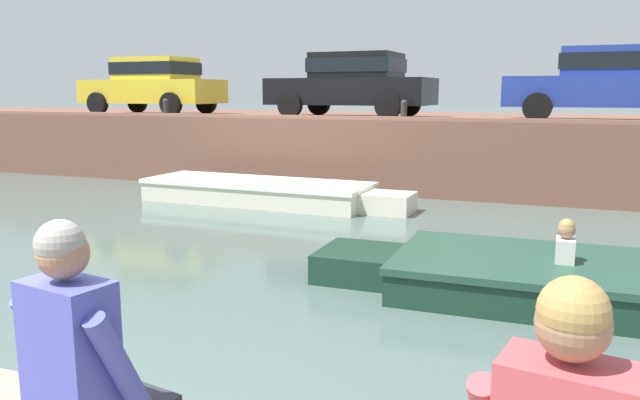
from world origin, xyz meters
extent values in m
plane|color=#4C605B|center=(0.00, 5.49, 0.00)|extent=(400.00, 400.00, 0.00)
cube|color=brown|center=(0.00, 13.97, 0.84)|extent=(60.00, 6.00, 1.67)
cube|color=#925F4C|center=(0.00, 11.09, 1.71)|extent=(60.00, 0.24, 0.08)
cube|color=silver|center=(-2.99, 9.23, 0.19)|extent=(4.80, 1.68, 0.38)
cube|color=silver|center=(-0.14, 9.14, 0.19)|extent=(0.98, 0.87, 0.38)
cube|color=white|center=(-2.99, 9.23, 0.42)|extent=(4.86, 1.74, 0.08)
cube|color=brown|center=(-3.35, 9.24, 0.32)|extent=(0.28, 1.39, 0.06)
cube|color=#193828|center=(0.69, 4.92, 0.18)|extent=(1.05, 1.07, 0.35)
cube|color=silver|center=(3.02, 4.94, 0.47)|extent=(0.20, 0.32, 0.44)
sphere|color=#A37556|center=(3.02, 4.94, 0.79)|extent=(0.19, 0.19, 0.19)
sphere|color=tan|center=(3.02, 4.94, 0.83)|extent=(0.17, 0.17, 0.17)
cube|color=yellow|center=(-7.88, 12.46, 2.29)|extent=(3.92, 1.71, 0.64)
cube|color=yellow|center=(-7.73, 12.46, 2.91)|extent=(1.97, 1.48, 0.60)
cube|color=black|center=(-7.73, 12.46, 2.91)|extent=(2.05, 1.52, 0.33)
cylinder|color=black|center=(-9.10, 11.63, 1.97)|extent=(0.60, 0.19, 0.60)
cylinder|color=black|center=(-9.08, 13.32, 1.97)|extent=(0.60, 0.19, 0.60)
cylinder|color=black|center=(-6.69, 11.60, 1.97)|extent=(0.60, 0.19, 0.60)
cylinder|color=black|center=(-6.66, 13.29, 1.97)|extent=(0.60, 0.19, 0.60)
cube|color=black|center=(-2.03, 12.46, 2.29)|extent=(4.01, 1.85, 0.64)
cube|color=black|center=(-1.88, 12.46, 2.91)|extent=(2.02, 1.58, 0.60)
cube|color=black|center=(-1.88, 12.46, 2.91)|extent=(2.10, 1.62, 0.33)
cylinder|color=black|center=(-3.29, 11.60, 1.97)|extent=(0.60, 0.20, 0.60)
cylinder|color=black|center=(-3.24, 13.38, 1.97)|extent=(0.60, 0.20, 0.60)
cylinder|color=black|center=(-0.83, 11.54, 1.97)|extent=(0.60, 0.20, 0.60)
cylinder|color=black|center=(-0.78, 13.32, 1.97)|extent=(0.60, 0.20, 0.60)
cube|color=#233893|center=(3.56, 12.46, 2.29)|extent=(3.93, 1.76, 0.64)
cube|color=#233893|center=(3.72, 12.46, 2.91)|extent=(1.97, 1.53, 0.60)
cube|color=black|center=(3.72, 12.46, 2.91)|extent=(2.05, 1.57, 0.33)
cylinder|color=black|center=(2.36, 11.57, 1.97)|extent=(0.60, 0.19, 0.60)
cylinder|color=black|center=(2.34, 13.32, 1.97)|extent=(0.60, 0.19, 0.60)
cylinder|color=#2D2B28|center=(-6.58, 11.22, 1.85)|extent=(0.14, 0.14, 0.35)
sphere|color=#2D2B28|center=(-6.58, 11.22, 2.04)|extent=(0.15, 0.15, 0.15)
cylinder|color=#2D2B28|center=(-0.39, 11.22, 1.85)|extent=(0.14, 0.14, 0.35)
sphere|color=#2D2B28|center=(-0.39, 11.22, 2.04)|extent=(0.15, 0.15, 0.15)
cube|color=#4C51B2|center=(1.18, -0.47, 1.31)|extent=(0.39, 0.28, 0.52)
cylinder|color=#4C51B2|center=(1.40, -0.46, 1.26)|extent=(0.14, 0.30, 0.47)
cylinder|color=#4C51B2|center=(0.97, -0.38, 1.26)|extent=(0.14, 0.30, 0.47)
sphere|color=#A37556|center=(1.18, -0.47, 1.68)|extent=(0.20, 0.20, 0.20)
sphere|color=gray|center=(1.17, -0.48, 1.72)|extent=(0.19, 0.19, 0.19)
sphere|color=#A37556|center=(2.99, -0.55, 1.68)|extent=(0.20, 0.20, 0.20)
sphere|color=tan|center=(2.99, -0.56, 1.72)|extent=(0.19, 0.19, 0.19)
camera|label=1|loc=(2.94, -2.26, 2.29)|focal=35.00mm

